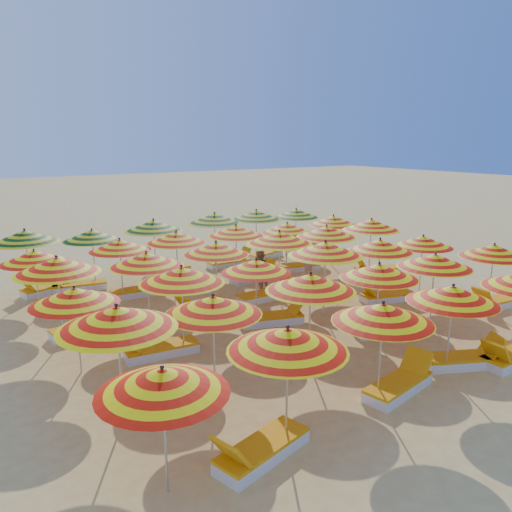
% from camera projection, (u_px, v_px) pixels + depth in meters
% --- Properties ---
extents(ground, '(120.00, 120.00, 0.00)m').
position_uv_depth(ground, '(265.00, 313.00, 14.47)').
color(ground, '#E0C363').
rests_on(ground, ground).
extents(umbrella_0, '(2.26, 2.26, 1.96)m').
position_uv_depth(umbrella_0, '(163.00, 381.00, 6.74)').
color(umbrella_0, silver).
rests_on(umbrella_0, ground).
extents(umbrella_1, '(2.50, 2.50, 2.07)m').
position_uv_depth(umbrella_1, '(288.00, 340.00, 7.87)').
color(umbrella_1, silver).
rests_on(umbrella_1, ground).
extents(umbrella_2, '(2.49, 2.49, 2.02)m').
position_uv_depth(umbrella_2, '(383.00, 313.00, 9.23)').
color(umbrella_2, silver).
rests_on(umbrella_2, ground).
extents(umbrella_3, '(2.36, 2.36, 2.00)m').
position_uv_depth(umbrella_3, '(453.00, 295.00, 10.38)').
color(umbrella_3, silver).
rests_on(umbrella_3, ground).
extents(umbrella_6, '(2.22, 2.22, 2.20)m').
position_uv_depth(umbrella_6, '(117.00, 318.00, 8.53)').
color(umbrella_6, silver).
rests_on(umbrella_6, ground).
extents(umbrella_7, '(2.38, 2.38, 2.03)m').
position_uv_depth(umbrella_7, '(213.00, 305.00, 9.62)').
color(umbrella_7, silver).
rests_on(umbrella_7, ground).
extents(umbrella_8, '(2.65, 2.65, 2.12)m').
position_uv_depth(umbrella_8, '(311.00, 282.00, 10.88)').
color(umbrella_8, silver).
rests_on(umbrella_8, ground).
extents(umbrella_9, '(2.49, 2.49, 2.03)m').
position_uv_depth(umbrella_9, '(379.00, 271.00, 12.11)').
color(umbrella_9, silver).
rests_on(umbrella_9, ground).
extents(umbrella_10, '(2.24, 2.24, 2.06)m').
position_uv_depth(umbrella_10, '(435.00, 261.00, 13.01)').
color(umbrella_10, silver).
rests_on(umbrella_10, ground).
extents(umbrella_11, '(2.26, 2.26, 2.04)m').
position_uv_depth(umbrella_11, '(494.00, 251.00, 14.26)').
color(umbrella_11, silver).
rests_on(umbrella_11, ground).
extents(umbrella_12, '(2.21, 2.21, 1.96)m').
position_uv_depth(umbrella_12, '(75.00, 296.00, 10.39)').
color(umbrella_12, silver).
rests_on(umbrella_12, ground).
extents(umbrella_13, '(2.63, 2.63, 2.11)m').
position_uv_depth(umbrella_13, '(182.00, 275.00, 11.48)').
color(umbrella_13, silver).
rests_on(umbrella_13, ground).
extents(umbrella_14, '(2.26, 2.26, 1.95)m').
position_uv_depth(umbrella_14, '(256.00, 266.00, 12.90)').
color(umbrella_14, silver).
rests_on(umbrella_14, ground).
extents(umbrella_15, '(2.46, 2.46, 2.22)m').
position_uv_depth(umbrella_15, '(325.00, 249.00, 13.79)').
color(umbrella_15, silver).
rests_on(umbrella_15, ground).
extents(umbrella_16, '(2.56, 2.56, 2.09)m').
position_uv_depth(umbrella_16, '(380.00, 246.00, 14.78)').
color(umbrella_16, silver).
rests_on(umbrella_16, ground).
extents(umbrella_17, '(2.45, 2.45, 1.99)m').
position_uv_depth(umbrella_17, '(423.00, 242.00, 15.81)').
color(umbrella_17, silver).
rests_on(umbrella_17, ground).
extents(umbrella_18, '(2.61, 2.61, 2.19)m').
position_uv_depth(umbrella_18, '(57.00, 265.00, 12.09)').
color(umbrella_18, silver).
rests_on(umbrella_18, ground).
extents(umbrella_19, '(2.59, 2.59, 2.07)m').
position_uv_depth(umbrella_19, '(147.00, 260.00, 13.12)').
color(umbrella_19, silver).
rests_on(umbrella_19, ground).
extents(umbrella_20, '(2.53, 2.53, 2.05)m').
position_uv_depth(umbrella_20, '(216.00, 249.00, 14.54)').
color(umbrella_20, silver).
rests_on(umbrella_20, ground).
extents(umbrella_21, '(2.26, 2.26, 2.21)m').
position_uv_depth(umbrella_21, '(279.00, 238.00, 15.46)').
color(umbrella_21, silver).
rests_on(umbrella_21, ground).
extents(umbrella_22, '(2.05, 2.05, 2.16)m').
position_uv_depth(umbrella_22, '(326.00, 232.00, 16.67)').
color(umbrella_22, silver).
rests_on(umbrella_22, ground).
extents(umbrella_23, '(2.47, 2.47, 2.18)m').
position_uv_depth(umbrella_23, '(371.00, 225.00, 17.88)').
color(umbrella_23, silver).
rests_on(umbrella_23, ground).
extents(umbrella_24, '(2.36, 2.36, 1.96)m').
position_uv_depth(umbrella_24, '(34.00, 257.00, 13.88)').
color(umbrella_24, silver).
rests_on(umbrella_24, ground).
extents(umbrella_25, '(2.44, 2.44, 1.99)m').
position_uv_depth(umbrella_25, '(120.00, 245.00, 15.25)').
color(umbrella_25, silver).
rests_on(umbrella_25, ground).
extents(umbrella_26, '(2.53, 2.53, 2.07)m').
position_uv_depth(umbrella_26, '(176.00, 237.00, 16.11)').
color(umbrella_26, silver).
rests_on(umbrella_26, ground).
extents(umbrella_27, '(2.01, 2.01, 2.07)m').
position_uv_depth(umbrella_27, '(236.00, 231.00, 17.25)').
color(umbrella_27, silver).
rests_on(umbrella_27, ground).
extents(umbrella_28, '(2.19, 2.19, 1.95)m').
position_uv_depth(umbrella_28, '(287.00, 228.00, 18.45)').
color(umbrella_28, silver).
rests_on(umbrella_28, ground).
extents(umbrella_29, '(2.56, 2.56, 2.06)m').
position_uv_depth(umbrella_29, '(333.00, 220.00, 19.53)').
color(umbrella_29, silver).
rests_on(umbrella_29, ground).
extents(umbrella_30, '(2.73, 2.73, 2.21)m').
position_uv_depth(umbrella_30, '(25.00, 236.00, 15.61)').
color(umbrella_30, silver).
rests_on(umbrella_30, ground).
extents(umbrella_31, '(2.41, 2.41, 2.04)m').
position_uv_depth(umbrella_31, '(92.00, 235.00, 16.61)').
color(umbrella_31, silver).
rests_on(umbrella_31, ground).
extents(umbrella_32, '(2.32, 2.32, 2.20)m').
position_uv_depth(umbrella_32, '(154.00, 226.00, 17.65)').
color(umbrella_32, silver).
rests_on(umbrella_32, ground).
extents(umbrella_33, '(2.64, 2.64, 2.23)m').
position_uv_depth(umbrella_33, '(215.00, 218.00, 19.09)').
color(umbrella_33, silver).
rests_on(umbrella_33, ground).
extents(umbrella_34, '(2.22, 2.22, 2.16)m').
position_uv_depth(umbrella_34, '(256.00, 215.00, 20.33)').
color(umbrella_34, silver).
rests_on(umbrella_34, ground).
extents(umbrella_35, '(2.04, 2.04, 2.05)m').
position_uv_depth(umbrella_35, '(296.00, 213.00, 21.47)').
color(umbrella_35, silver).
rests_on(umbrella_35, ground).
extents(lounger_0, '(1.82, 1.01, 0.69)m').
position_uv_depth(lounger_0, '(261.00, 450.00, 7.83)').
color(lounger_0, white).
rests_on(lounger_0, ground).
extents(lounger_1, '(1.81, 0.91, 0.69)m').
position_uv_depth(lounger_1, '(399.00, 385.00, 9.92)').
color(lounger_1, white).
rests_on(lounger_1, ground).
extents(lounger_2, '(1.82, 1.24, 0.69)m').
position_uv_depth(lounger_2, '(464.00, 360.00, 11.04)').
color(lounger_2, white).
rests_on(lounger_2, ground).
extents(lounger_3, '(1.73, 0.58, 0.69)m').
position_uv_depth(lounger_3, '(511.00, 357.00, 11.18)').
color(lounger_3, white).
rests_on(lounger_3, ground).
extents(lounger_4, '(1.82, 1.01, 0.69)m').
position_uv_depth(lounger_4, '(385.00, 328.00, 12.88)').
color(lounger_4, white).
rests_on(lounger_4, ground).
extents(lounger_5, '(1.77, 0.72, 0.69)m').
position_uv_depth(lounger_5, '(496.00, 302.00, 14.94)').
color(lounger_5, white).
rests_on(lounger_5, ground).
extents(lounger_6, '(1.78, 0.74, 0.69)m').
position_uv_depth(lounger_6, '(159.00, 349.00, 11.60)').
color(lounger_6, white).
rests_on(lounger_6, ground).
extents(lounger_7, '(1.83, 1.09, 0.69)m').
position_uv_depth(lounger_7, '(273.00, 318.00, 13.63)').
color(lounger_7, white).
rests_on(lounger_7, ground).
extents(lounger_8, '(1.82, 1.02, 0.69)m').
position_uv_depth(lounger_8, '(386.00, 296.00, 15.51)').
color(lounger_8, white).
rests_on(lounger_8, ground).
extents(lounger_9, '(1.80, 0.82, 0.69)m').
position_uv_depth(lounger_9, '(87.00, 328.00, 12.89)').
color(lounger_9, white).
rests_on(lounger_9, ground).
extents(lounger_10, '(1.83, 1.16, 0.69)m').
position_uv_depth(lounger_10, '(202.00, 308.00, 14.43)').
color(lounger_10, white).
rests_on(lounger_10, ground).
extents(lounger_11, '(1.74, 0.62, 0.69)m').
position_uv_depth(lounger_11, '(265.00, 295.00, 15.64)').
color(lounger_11, white).
rests_on(lounger_11, ground).
extents(lounger_12, '(1.83, 1.11, 0.69)m').
position_uv_depth(lounger_12, '(377.00, 270.00, 18.63)').
color(lounger_12, white).
rests_on(lounger_12, ground).
extents(lounger_13, '(1.77, 0.70, 0.69)m').
position_uv_depth(lounger_13, '(140.00, 291.00, 16.05)').
color(lounger_13, white).
rests_on(lounger_13, ground).
extents(lounger_14, '(1.78, 0.75, 0.69)m').
position_uv_depth(lounger_14, '(254.00, 276.00, 17.78)').
color(lounger_14, white).
rests_on(lounger_14, ground).
extents(lounger_15, '(1.82, 0.99, 0.69)m').
position_uv_depth(lounger_15, '(299.00, 266.00, 19.13)').
color(lounger_15, white).
rests_on(lounger_15, ground).
extents(lounger_16, '(1.82, 0.99, 0.69)m').
position_uv_depth(lounger_16, '(48.00, 289.00, 16.27)').
color(lounger_16, white).
rests_on(lounger_16, ground).
extents(lounger_17, '(1.80, 0.86, 0.69)m').
position_uv_depth(lounger_17, '(78.00, 286.00, 16.60)').
color(lounger_17, white).
rests_on(lounger_17, ground).
extents(lounger_18, '(1.79, 0.81, 0.69)m').
position_uv_depth(lounger_18, '(166.00, 271.00, 18.50)').
color(lounger_18, white).
rests_on(lounger_18, ground).
extents(lounger_19, '(1.75, 0.64, 0.69)m').
position_uv_depth(lounger_19, '(230.00, 263.00, 19.74)').
color(lounger_19, white).
rests_on(lounger_19, ground).
extents(lounger_20, '(1.82, 1.03, 0.69)m').
position_uv_depth(lounger_20, '(266.00, 254.00, 21.18)').
color(lounger_20, white).
rests_on(lounger_20, ground).
extents(lounger_21, '(1.81, 0.86, 0.69)m').
position_uv_depth(lounger_21, '(303.00, 248.00, 22.33)').
color(lounger_21, white).
rests_on(lounger_21, ground).
extents(beachgoer_a, '(0.59, 0.48, 1.39)m').
position_uv_depth(beachgoer_a, '(308.00, 259.00, 18.01)').
color(beachgoer_a, tan).
rests_on(beachgoer_a, ground).
extents(beachgoer_b, '(0.78, 0.67, 1.38)m').
position_uv_depth(beachgoer_b, '(260.00, 271.00, 16.38)').
color(beachgoer_b, tan).
rests_on(beachgoer_b, ground).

